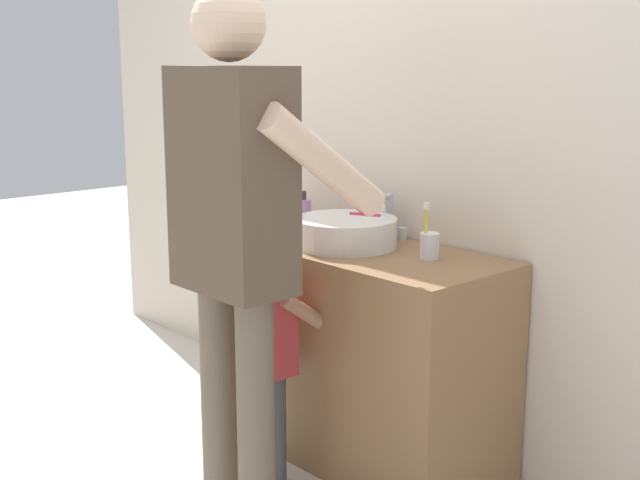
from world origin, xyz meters
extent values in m
plane|color=silver|center=(0.00, 0.00, 0.00)|extent=(14.00, 14.00, 0.00)
cube|color=beige|center=(0.00, 0.62, 1.35)|extent=(4.40, 0.08, 2.70)
cube|color=olive|center=(0.00, 0.30, 0.42)|extent=(1.30, 0.54, 0.84)
cylinder|color=silver|center=(0.00, 0.28, 0.89)|extent=(0.40, 0.40, 0.11)
cylinder|color=beige|center=(0.00, 0.28, 0.90)|extent=(0.33, 0.33, 0.09)
cylinder|color=#B7BABF|center=(0.00, 0.53, 0.93)|extent=(0.03, 0.03, 0.18)
cylinder|color=#B7BABF|center=(0.00, 0.47, 1.01)|extent=(0.02, 0.12, 0.02)
cylinder|color=#B7BABF|center=(-0.07, 0.53, 0.86)|extent=(0.04, 0.04, 0.05)
cylinder|color=#B7BABF|center=(0.07, 0.53, 0.86)|extent=(0.04, 0.04, 0.05)
cylinder|color=silver|center=(0.36, 0.36, 0.89)|extent=(0.07, 0.07, 0.09)
cylinder|color=yellow|center=(0.35, 0.35, 0.94)|extent=(0.03, 0.02, 0.17)
cube|color=white|center=(0.35, 0.35, 1.03)|extent=(0.01, 0.02, 0.02)
cylinder|color=#B27FC6|center=(-0.34, 0.37, 0.90)|extent=(0.06, 0.06, 0.13)
cylinder|color=#2D2D2D|center=(-0.34, 0.37, 0.99)|extent=(0.02, 0.02, 0.03)
cylinder|color=#47474C|center=(-0.05, -0.11, 0.22)|extent=(0.07, 0.07, 0.43)
cylinder|color=#47474C|center=(0.05, -0.11, 0.22)|extent=(0.07, 0.07, 0.43)
cube|color=#B7383D|center=(0.00, -0.11, 0.62)|extent=(0.22, 0.12, 0.37)
sphere|color=#A87A5B|center=(0.00, -0.11, 0.88)|extent=(0.12, 0.12, 0.12)
cylinder|color=#A87A5B|center=(-0.12, -0.01, 0.65)|extent=(0.05, 0.26, 0.20)
cylinder|color=#A87A5B|center=(0.12, -0.01, 0.65)|extent=(0.05, 0.26, 0.20)
cylinder|color=#6B5B4C|center=(0.05, -0.36, 0.41)|extent=(0.12, 0.12, 0.82)
cylinder|color=#6B5B4C|center=(0.25, -0.36, 0.41)|extent=(0.12, 0.12, 0.82)
cube|color=brown|center=(0.15, -0.36, 1.17)|extent=(0.41, 0.23, 0.71)
sphere|color=beige|center=(0.15, -0.36, 1.65)|extent=(0.23, 0.23, 0.23)
cylinder|color=beige|center=(-0.08, -0.17, 1.23)|extent=(0.10, 0.49, 0.39)
cylinder|color=beige|center=(0.37, -0.17, 1.23)|extent=(0.10, 0.49, 0.39)
cylinder|color=#E5387F|center=(0.37, 0.01, 1.05)|extent=(0.01, 0.14, 0.03)
cube|color=white|center=(0.37, 0.09, 1.06)|extent=(0.01, 0.02, 0.02)
camera|label=1|loc=(2.29, -1.93, 1.55)|focal=47.47mm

